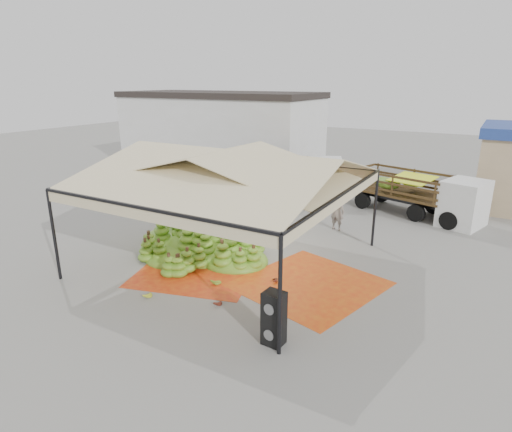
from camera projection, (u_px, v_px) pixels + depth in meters
The scene contains 17 objects.
ground at pixel (230, 261), 15.35m from camera, with size 90.00×90.00×0.00m, color slate.
canopy_tent at pixel (229, 170), 14.35m from camera, with size 8.10×8.10×4.00m.
building_white at pixel (220, 130), 30.84m from camera, with size 14.30×6.30×5.40m.
tarp_left at pixel (198, 270), 14.59m from camera, with size 3.86×3.68×0.01m, color #CC5913.
tarp_right at pixel (310, 284), 13.57m from camera, with size 3.86×4.06×0.01m, color #C96212.
banana_heap at pixel (204, 235), 16.05m from camera, with size 6.03×4.95×1.29m, color #5A7D1A.
hand_yellow_a at pixel (146, 293), 12.77m from camera, with size 0.47×0.39×0.21m, color gold.
hand_yellow_b at pixel (168, 270), 14.38m from camera, with size 0.42×0.34×0.19m, color gold.
hand_red_a at pixel (217, 301), 12.34m from camera, with size 0.41×0.34×0.19m, color #582414.
hand_red_b at pixel (273, 279), 13.70m from camera, with size 0.41×0.33×0.18m, color #5B2314.
hand_green at pixel (216, 280), 13.63m from camera, with size 0.46×0.38×0.21m, color #567D1A.
hanging_bunches at pixel (213, 187), 14.94m from camera, with size 4.74×0.24×0.20m.
speaker_stack at pixel (274, 318), 10.32m from camera, with size 0.54×0.48×1.39m.
banana_leaves at pixel (196, 246), 16.67m from camera, with size 0.96×1.36×3.70m, color #25711E, non-canonical shape.
vendor at pixel (337, 211), 18.25m from camera, with size 0.63×0.41×1.71m, color slate.
truck_left at pixel (285, 174), 22.96m from camera, with size 6.83×4.53×2.22m.
truck_right at pixel (422, 190), 19.99m from camera, with size 6.28×3.67×2.04m.
Camera 1 is at (7.87, -11.78, 6.19)m, focal length 30.00 mm.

